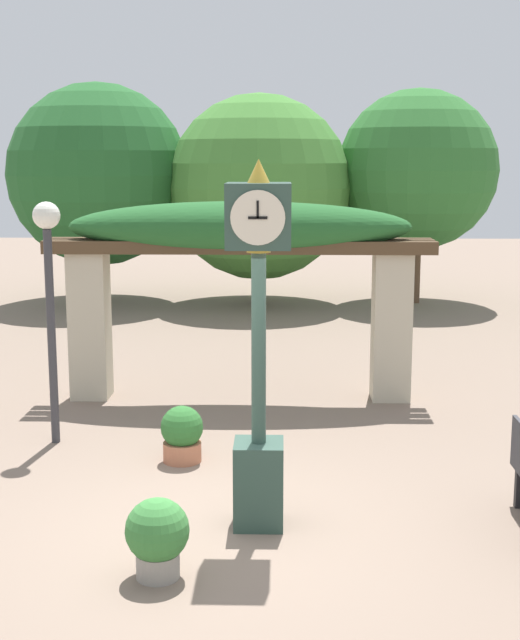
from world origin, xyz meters
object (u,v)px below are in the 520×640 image
at_px(lamp_post, 49,271).
at_px(potted_plant_near_left, 182,434).
at_px(pedestal_clock, 259,340).
at_px(potted_plant_near_right, 157,536).

bearing_deg(lamp_post, potted_plant_near_left, -22.20).
bearing_deg(pedestal_clock, lamp_post, 136.36).
bearing_deg(potted_plant_near_left, lamp_post, 157.80).
xyz_separation_m(potted_plant_near_left, lamp_post, (-1.60, 0.65, 1.76)).
bearing_deg(potted_plant_near_right, potted_plant_near_left, 92.26).
relative_size(pedestal_clock, potted_plant_near_right, 5.01).
bearing_deg(pedestal_clock, potted_plant_near_left, 117.54).
height_order(pedestal_clock, lamp_post, pedestal_clock).
distance_m(pedestal_clock, lamp_post, 3.47).
relative_size(potted_plant_near_left, lamp_post, 0.22).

